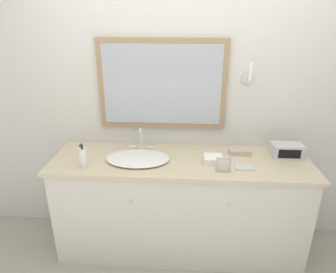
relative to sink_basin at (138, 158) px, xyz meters
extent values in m
cube|color=silver|center=(0.35, 0.36, 0.38)|extent=(8.00, 0.06, 2.55)
cube|color=#997A56|center=(0.17, 0.32, 0.53)|extent=(1.08, 0.04, 0.75)
cube|color=#9EA8B2|center=(0.17, 0.30, 0.53)|extent=(0.99, 0.01, 0.66)
cylinder|color=silver|center=(0.88, 0.32, 0.59)|extent=(0.09, 0.01, 0.09)
cylinder|color=silver|center=(0.88, 0.27, 0.59)|extent=(0.02, 0.10, 0.02)
cylinder|color=white|center=(0.88, 0.22, 0.66)|extent=(0.02, 0.02, 0.14)
cube|color=beige|center=(0.35, 0.02, -0.47)|extent=(2.04, 0.58, 0.85)
cube|color=#C6B793|center=(0.35, 0.02, -0.03)|extent=(2.10, 0.62, 0.03)
sphere|color=silver|center=(-0.02, -0.28, -0.24)|extent=(0.02, 0.02, 0.02)
sphere|color=silver|center=(0.72, -0.28, -0.24)|extent=(0.02, 0.02, 0.02)
ellipsoid|color=white|center=(0.00, -0.01, 0.00)|extent=(0.51, 0.35, 0.03)
cylinder|color=silver|center=(0.00, 0.19, 0.00)|extent=(0.06, 0.06, 0.03)
cylinder|color=silver|center=(0.00, 0.19, 0.09)|extent=(0.02, 0.02, 0.17)
cylinder|color=silver|center=(0.00, 0.15, 0.18)|extent=(0.02, 0.07, 0.02)
cylinder|color=white|center=(-0.07, 0.19, 0.01)|extent=(0.06, 0.02, 0.02)
cylinder|color=white|center=(0.08, 0.19, 0.01)|extent=(0.06, 0.02, 0.02)
cylinder|color=white|center=(-0.40, -0.15, 0.06)|extent=(0.05, 0.05, 0.15)
cylinder|color=black|center=(-0.40, -0.15, 0.15)|extent=(0.02, 0.02, 0.04)
cube|color=black|center=(-0.40, -0.16, 0.17)|extent=(0.02, 0.03, 0.01)
cube|color=#BCBCC1|center=(1.22, 0.14, 0.04)|extent=(0.25, 0.15, 0.11)
cube|color=black|center=(1.22, 0.07, 0.04)|extent=(0.18, 0.01, 0.08)
cube|color=#B2B2B7|center=(0.67, -0.16, 0.04)|extent=(0.11, 0.01, 0.12)
cube|color=beige|center=(0.67, -0.17, 0.04)|extent=(0.08, 0.00, 0.09)
cube|color=white|center=(0.60, -0.01, 0.01)|extent=(0.14, 0.14, 0.05)
cube|color=#B7A899|center=(0.84, 0.17, 0.00)|extent=(0.17, 0.10, 0.04)
cube|color=silver|center=(0.84, -0.08, -0.01)|extent=(0.14, 0.10, 0.01)
camera|label=1|loc=(0.39, -2.16, 1.07)|focal=32.00mm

